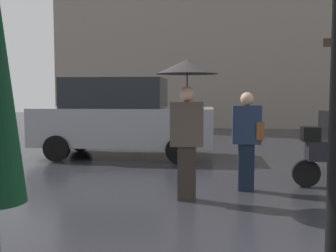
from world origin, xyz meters
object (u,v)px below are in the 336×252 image
at_px(pedestrian_with_bag, 248,135).
at_px(parked_scooter, 336,154).
at_px(parked_car_right, 122,117).
at_px(pedestrian_with_umbrella, 187,95).

bearing_deg(pedestrian_with_bag, parked_scooter, -64.70).
distance_m(pedestrian_with_bag, parked_car_right, 4.28).
bearing_deg(parked_car_right, pedestrian_with_bag, 143.16).
bearing_deg(parked_car_right, pedestrian_with_umbrella, 127.87).
bearing_deg(parked_scooter, pedestrian_with_umbrella, -143.69).
bearing_deg(pedestrian_with_umbrella, pedestrian_with_bag, -39.42).
xyz_separation_m(pedestrian_with_bag, parked_car_right, (-2.75, 3.28, 0.08)).
relative_size(pedestrian_with_bag, parked_car_right, 0.36).
relative_size(pedestrian_with_umbrella, parked_car_right, 0.47).
height_order(pedestrian_with_umbrella, pedestrian_with_bag, pedestrian_with_umbrella).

